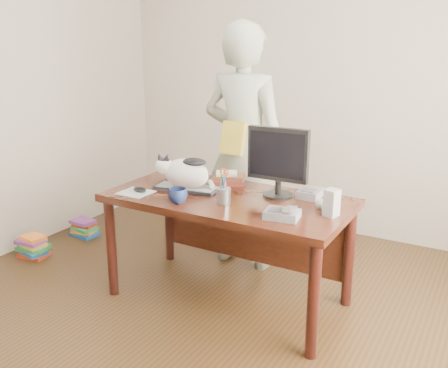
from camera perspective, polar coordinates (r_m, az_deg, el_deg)
room at (r=2.66m, az=-5.99°, el=7.48°), size 4.50×4.50×4.50m
desk at (r=3.40m, az=1.09°, el=-3.48°), size 1.60×0.80×0.75m
keyboard at (r=3.44m, az=-4.30°, el=-0.48°), size 0.46×0.23×0.03m
cat at (r=3.41m, az=-4.56°, el=1.38°), size 0.43×0.26×0.25m
monitor at (r=3.23m, az=6.17°, el=2.91°), size 0.41×0.20×0.46m
pen_cup at (r=3.14m, az=-0.03°, el=-1.11°), size 0.11×0.11×0.23m
mousepad at (r=3.42m, az=-10.06°, el=-0.98°), size 0.21×0.19×0.00m
mouse at (r=3.42m, az=-9.61°, el=-0.62°), size 0.10×0.06×0.04m
coffee_mug at (r=3.16m, az=-5.30°, el=-1.36°), size 0.15×0.15×0.09m
phone at (r=2.91m, az=6.73°, el=-3.38°), size 0.22×0.19×0.09m
speaker at (r=2.98m, az=12.20°, el=-2.11°), size 0.09×0.10×0.16m
baseball at (r=3.10m, az=11.01°, el=-2.25°), size 0.07×0.07×0.07m
book_stack at (r=3.57m, az=0.51°, el=0.61°), size 0.28×0.26×0.09m
calculator at (r=3.33m, az=9.85°, el=-1.03°), size 0.14×0.18×0.06m
person at (r=3.84m, az=2.26°, el=4.12°), size 0.69×0.45×1.89m
held_book at (r=3.67m, az=1.03°, el=5.27°), size 0.18×0.11×0.25m
book_pile_a at (r=4.47m, az=-20.99°, el=-6.71°), size 0.27×0.22×0.18m
book_pile_b at (r=4.79m, az=-15.69°, el=-4.88°), size 0.26×0.20×0.15m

